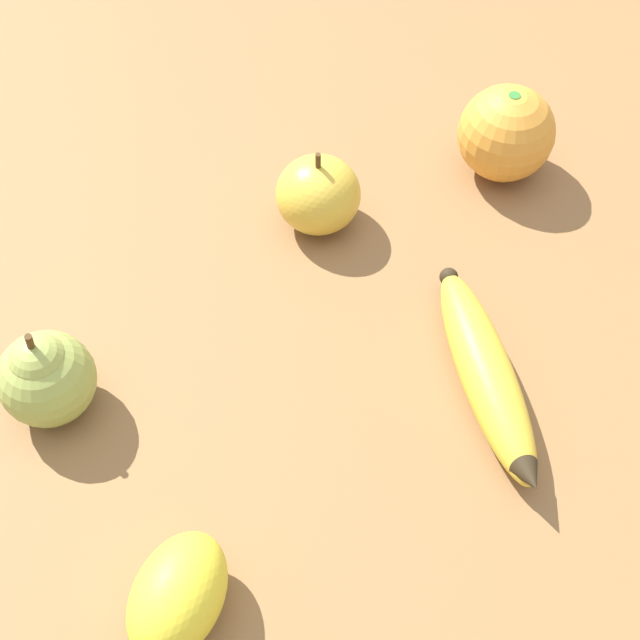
{
  "coord_description": "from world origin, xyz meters",
  "views": [
    {
      "loc": [
        -0.4,
        -0.07,
        0.56
      ],
      "look_at": [
        -0.03,
        0.04,
        0.03
      ],
      "focal_mm": 50.0,
      "sensor_mm": 36.0,
      "label": 1
    }
  ],
  "objects_px": {
    "banana": "(487,374)",
    "apple": "(318,195)",
    "lemon": "(177,597)",
    "pear": "(46,376)",
    "orange": "(506,133)"
  },
  "relations": [
    {
      "from": "lemon",
      "to": "banana",
      "type": "bearing_deg",
      "value": -35.42
    },
    {
      "from": "pear",
      "to": "banana",
      "type": "bearing_deg",
      "value": -71.45
    },
    {
      "from": "pear",
      "to": "orange",
      "type": "bearing_deg",
      "value": -39.29
    },
    {
      "from": "pear",
      "to": "lemon",
      "type": "relative_size",
      "value": 0.97
    },
    {
      "from": "banana",
      "to": "orange",
      "type": "bearing_deg",
      "value": 158.17
    },
    {
      "from": "banana",
      "to": "apple",
      "type": "distance_m",
      "value": 0.2
    },
    {
      "from": "orange",
      "to": "lemon",
      "type": "height_order",
      "value": "orange"
    },
    {
      "from": "orange",
      "to": "pear",
      "type": "bearing_deg",
      "value": 140.71
    },
    {
      "from": "apple",
      "to": "lemon",
      "type": "bearing_deg",
      "value": -178.37
    },
    {
      "from": "orange",
      "to": "pear",
      "type": "distance_m",
      "value": 0.42
    },
    {
      "from": "banana",
      "to": "orange",
      "type": "height_order",
      "value": "orange"
    },
    {
      "from": "lemon",
      "to": "orange",
      "type": "bearing_deg",
      "value": -15.91
    },
    {
      "from": "orange",
      "to": "apple",
      "type": "bearing_deg",
      "value": 127.27
    },
    {
      "from": "banana",
      "to": "orange",
      "type": "distance_m",
      "value": 0.23
    },
    {
      "from": "apple",
      "to": "orange",
      "type": "bearing_deg",
      "value": -52.73
    }
  ]
}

